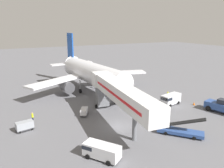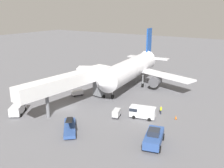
% 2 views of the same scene
% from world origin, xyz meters
% --- Properties ---
extents(ground_plane, '(300.00, 300.00, 0.00)m').
position_xyz_m(ground_plane, '(0.00, 0.00, 0.00)').
color(ground_plane, slate).
extents(airplane_at_gate, '(33.94, 34.77, 14.76)m').
position_xyz_m(airplane_at_gate, '(3.99, 21.47, 4.99)').
color(airplane_at_gate, silver).
rests_on(airplane_at_gate, ground).
extents(jet_bridge, '(5.72, 23.75, 7.54)m').
position_xyz_m(jet_bridge, '(0.71, 1.33, 5.76)').
color(jet_bridge, silver).
rests_on(jet_bridge, ground).
extents(pushback_tug, '(3.88, 6.39, 2.79)m').
position_xyz_m(pushback_tug, '(21.64, -3.78, 1.29)').
color(pushback_tug, '#2D4C8E').
rests_on(pushback_tug, ground).
extents(belt_loader_truck, '(6.19, 6.67, 3.35)m').
position_xyz_m(belt_loader_truck, '(7.43, -7.30, 0.78)').
color(belt_loader_truck, '#2D4C8E').
rests_on(belt_loader_truck, ground).
extents(service_van_far_right, '(5.21, 2.95, 2.34)m').
position_xyz_m(service_van_far_right, '(15.63, 4.29, 1.33)').
color(service_van_far_right, silver).
rests_on(service_van_far_right, ground).
extents(service_van_near_left, '(4.51, 5.22, 1.99)m').
position_xyz_m(service_van_near_left, '(-6.52, -7.28, 1.14)').
color(service_van_near_left, silver).
rests_on(service_van_near_left, ground).
extents(baggage_cart_near_center, '(1.81, 2.60, 1.55)m').
position_xyz_m(baggage_cart_near_center, '(11.30, 1.92, 0.85)').
color(baggage_cart_near_center, '#38383D').
rests_on(baggage_cart_near_center, ground).
extents(baggage_cart_mid_center, '(2.37, 2.96, 1.32)m').
position_xyz_m(baggage_cart_mid_center, '(-3.38, 7.46, 0.74)').
color(baggage_cart_mid_center, '#38383D').
rests_on(baggage_cart_mid_center, ground).
extents(baggage_cart_outer_right, '(2.95, 1.76, 1.59)m').
position_xyz_m(baggage_cart_outer_right, '(-14.48, 5.76, 0.88)').
color(baggage_cart_outer_right, '#38383D').
rests_on(baggage_cart_outer_right, ground).
extents(ground_crew_worker_foreground, '(0.43, 0.43, 1.79)m').
position_xyz_m(ground_crew_worker_foreground, '(18.05, 7.99, 0.95)').
color(ground_crew_worker_foreground, '#1E2333').
rests_on(ground_crew_worker_foreground, ground).
extents(ground_crew_worker_midground, '(0.39, 0.39, 1.86)m').
position_xyz_m(ground_crew_worker_midground, '(-12.79, 8.73, 0.98)').
color(ground_crew_worker_midground, '#1E2333').
rests_on(ground_crew_worker_midground, ground).
extents(safety_cone_alpha, '(0.45, 0.45, 0.69)m').
position_xyz_m(safety_cone_alpha, '(21.41, 7.36, 0.34)').
color(safety_cone_alpha, black).
rests_on(safety_cone_alpha, ground).
extents(safety_cone_bravo, '(0.49, 0.49, 0.74)m').
position_xyz_m(safety_cone_bravo, '(20.14, 1.71, 0.36)').
color(safety_cone_bravo, black).
rests_on(safety_cone_bravo, ground).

